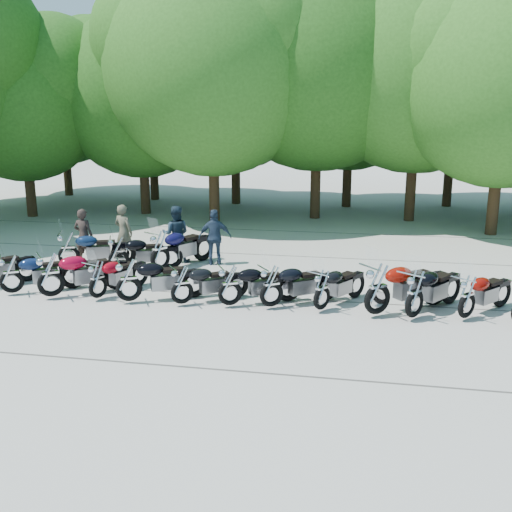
% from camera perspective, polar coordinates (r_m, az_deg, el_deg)
% --- Properties ---
extents(ground, '(90.00, 90.00, 0.00)m').
position_cam_1_polar(ground, '(14.27, -1.09, -5.74)').
color(ground, gray).
rests_on(ground, ground).
extents(tree_1, '(6.97, 6.97, 8.55)m').
position_cam_1_polar(tree_1, '(28.48, -21.39, 13.63)').
color(tree_1, '#3A2614').
rests_on(tree_1, ground).
extents(tree_2, '(7.31, 7.31, 8.97)m').
position_cam_1_polar(tree_2, '(27.83, -10.93, 14.85)').
color(tree_2, '#3A2614').
rests_on(tree_2, ground).
extents(tree_3, '(8.70, 8.70, 10.67)m').
position_cam_1_polar(tree_3, '(25.22, -4.20, 17.45)').
color(tree_3, '#3A2614').
rests_on(tree_3, ground).
extents(tree_4, '(9.13, 9.13, 11.20)m').
position_cam_1_polar(tree_4, '(26.39, 5.97, 17.95)').
color(tree_4, '#3A2614').
rests_on(tree_4, ground).
extents(tree_5, '(9.04, 9.04, 11.10)m').
position_cam_1_polar(tree_5, '(26.48, 15.24, 17.40)').
color(tree_5, '#3A2614').
rests_on(tree_5, ground).
extents(tree_6, '(8.00, 8.00, 9.82)m').
position_cam_1_polar(tree_6, '(24.48, 22.69, 15.35)').
color(tree_6, '#3A2614').
rests_on(tree_6, ground).
extents(tree_9, '(7.59, 7.59, 9.32)m').
position_cam_1_polar(tree_9, '(34.76, -18.05, 14.58)').
color(tree_9, '#3A2614').
rests_on(tree_9, ground).
extents(tree_10, '(7.78, 7.78, 9.55)m').
position_cam_1_polar(tree_10, '(32.06, -10.01, 15.38)').
color(tree_10, '#3A2614').
rests_on(tree_10, ground).
extents(tree_11, '(7.56, 7.56, 9.28)m').
position_cam_1_polar(tree_11, '(30.28, -2.00, 15.35)').
color(tree_11, '#3A2614').
rests_on(tree_11, ground).
extents(tree_12, '(7.88, 7.88, 9.67)m').
position_cam_1_polar(tree_12, '(29.64, 8.99, 15.67)').
color(tree_12, '#3A2614').
rests_on(tree_12, ground).
extents(tree_13, '(8.31, 8.31, 10.20)m').
position_cam_1_polar(tree_13, '(30.91, 18.52, 15.65)').
color(tree_13, '#3A2614').
rests_on(tree_13, ground).
extents(motorcycle_1, '(2.16, 1.70, 1.21)m').
position_cam_1_polar(motorcycle_1, '(16.90, -22.30, -1.49)').
color(motorcycle_1, '#0D1A3C').
rests_on(motorcycle_1, ground).
extents(motorcycle_2, '(2.35, 2.08, 1.37)m').
position_cam_1_polar(motorcycle_2, '(16.19, -18.99, -1.57)').
color(motorcycle_2, maroon).
rests_on(motorcycle_2, ground).
extents(motorcycle_3, '(1.38, 2.11, 1.15)m').
position_cam_1_polar(motorcycle_3, '(15.78, -14.86, -2.07)').
color(motorcycle_3, maroon).
rests_on(motorcycle_3, ground).
extents(motorcycle_4, '(2.35, 1.68, 1.29)m').
position_cam_1_polar(motorcycle_4, '(15.29, -12.04, -2.14)').
color(motorcycle_4, black).
rests_on(motorcycle_4, ground).
extents(motorcycle_5, '(2.02, 1.69, 1.15)m').
position_cam_1_polar(motorcycle_5, '(14.91, -7.08, -2.63)').
color(motorcycle_5, black).
rests_on(motorcycle_5, ground).
extents(motorcycle_6, '(2.18, 1.59, 1.20)m').
position_cam_1_polar(motorcycle_6, '(14.69, -2.49, -2.69)').
color(motorcycle_6, black).
rests_on(motorcycle_6, ground).
extents(motorcycle_7, '(2.17, 1.80, 1.23)m').
position_cam_1_polar(motorcycle_7, '(14.58, 1.49, -2.75)').
color(motorcycle_7, black).
rests_on(motorcycle_7, ground).
extents(motorcycle_8, '(1.63, 2.08, 1.17)m').
position_cam_1_polar(motorcycle_8, '(14.47, 6.31, -3.11)').
color(motorcycle_8, black).
rests_on(motorcycle_8, ground).
extents(motorcycle_9, '(2.49, 2.23, 1.45)m').
position_cam_1_polar(motorcycle_9, '(14.28, 11.53, -2.95)').
color(motorcycle_9, maroon).
rests_on(motorcycle_9, ground).
extents(motorcycle_10, '(1.96, 2.35, 1.34)m').
position_cam_1_polar(motorcycle_10, '(14.29, 14.90, -3.37)').
color(motorcycle_10, black).
rests_on(motorcycle_10, ground).
extents(motorcycle_11, '(1.88, 2.02, 1.20)m').
position_cam_1_polar(motorcycle_11, '(14.65, 19.49, -3.57)').
color(motorcycle_11, '#7A0904').
rests_on(motorcycle_11, ground).
extents(motorcycle_14, '(2.37, 1.43, 1.28)m').
position_cam_1_polar(motorcycle_14, '(19.09, -17.43, 0.74)').
color(motorcycle_14, '#0D1E3C').
rests_on(motorcycle_14, ground).
extents(motorcycle_15, '(2.24, 1.42, 1.22)m').
position_cam_1_polar(motorcycle_15, '(18.32, -12.97, 0.38)').
color(motorcycle_15, black).
rests_on(motorcycle_15, ground).
extents(motorcycle_16, '(1.90, 2.55, 1.41)m').
position_cam_1_polar(motorcycle_16, '(17.99, -9.13, 0.64)').
color(motorcycle_16, '#0E0C36').
rests_on(motorcycle_16, ground).
extents(rider_0, '(0.67, 0.47, 1.75)m').
position_cam_1_polar(rider_0, '(19.53, -16.09, 1.82)').
color(rider_0, '#2B201D').
rests_on(rider_0, ground).
extents(rider_1, '(0.97, 0.81, 1.80)m').
position_cam_1_polar(rider_1, '(19.11, -7.65, 2.09)').
color(rider_1, '#1D2F3E').
rests_on(rider_1, ground).
extents(rider_2, '(1.10, 0.65, 1.75)m').
position_cam_1_polar(rider_2, '(18.64, -3.93, 1.79)').
color(rider_2, '#233349').
rests_on(rider_2, ground).
extents(rider_3, '(0.75, 0.60, 1.80)m').
position_cam_1_polar(rider_3, '(19.70, -12.49, 2.23)').
color(rider_3, brown).
rests_on(rider_3, ground).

